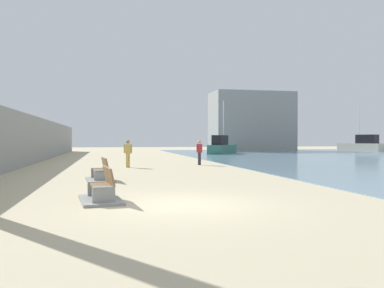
# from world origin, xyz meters

# --- Properties ---
(ground_plane) EXTENTS (120.00, 120.00, 0.00)m
(ground_plane) POSITION_xyz_m (0.00, 18.00, 0.00)
(ground_plane) COLOR #C6B793
(seawall) EXTENTS (0.80, 64.00, 3.46)m
(seawall) POSITION_xyz_m (-7.50, 18.00, 1.73)
(seawall) COLOR gray
(seawall) RESTS_ON ground
(bench_near) EXTENTS (1.37, 2.23, 0.98)m
(bench_near) POSITION_xyz_m (-2.08, 1.08, 0.23)
(bench_near) COLOR gray
(bench_near) RESTS_ON ground
(bench_far) EXTENTS (1.35, 2.22, 0.98)m
(bench_far) POSITION_xyz_m (-2.23, 6.90, 0.23)
(bench_far) COLOR gray
(bench_far) RESTS_ON ground
(person_walking) EXTENTS (0.53, 0.23, 1.72)m
(person_walking) POSITION_xyz_m (-0.69, 14.62, 1.00)
(person_walking) COLOR gold
(person_walking) RESTS_ON ground
(person_standing) EXTENTS (0.47, 0.32, 1.71)m
(person_standing) POSITION_xyz_m (4.22, 15.95, 1.00)
(person_standing) COLOR #333338
(person_standing) RESTS_ON ground
(boat_far_right) EXTENTS (4.85, 6.63, 6.40)m
(boat_far_right) POSITION_xyz_m (34.37, 40.93, 0.92)
(boat_far_right) COLOR beige
(boat_far_right) RESTS_ON water_bay
(boat_distant) EXTENTS (5.22, 6.85, 6.44)m
(boat_distant) POSITION_xyz_m (11.54, 35.58, 0.86)
(boat_distant) COLOR #337060
(boat_distant) RESTS_ON water_bay
(harbor_building) EXTENTS (12.00, 6.00, 8.77)m
(harbor_building) POSITION_xyz_m (19.17, 46.00, 4.39)
(harbor_building) COLOR gray
(harbor_building) RESTS_ON ground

